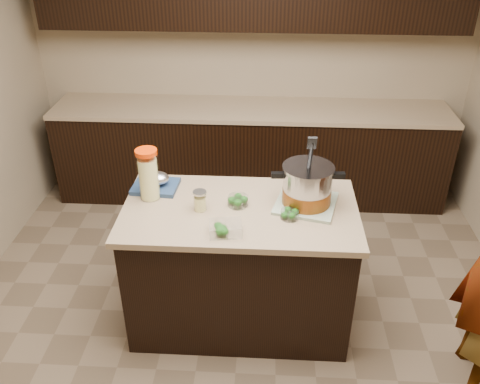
# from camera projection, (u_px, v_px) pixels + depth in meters

# --- Properties ---
(ground_plane) EXTENTS (4.00, 4.00, 0.00)m
(ground_plane) POSITION_uv_depth(u_px,v_px,m) (240.00, 315.00, 3.59)
(ground_plane) COLOR brown
(ground_plane) RESTS_ON ground
(room_shell) EXTENTS (4.04, 4.04, 2.72)m
(room_shell) POSITION_uv_depth(u_px,v_px,m) (240.00, 81.00, 2.72)
(room_shell) COLOR tan
(room_shell) RESTS_ON ground
(back_cabinets) EXTENTS (3.60, 0.63, 2.33)m
(back_cabinets) POSITION_uv_depth(u_px,v_px,m) (251.00, 102.00, 4.60)
(back_cabinets) COLOR black
(back_cabinets) RESTS_ON ground
(island) EXTENTS (1.46, 0.81, 0.90)m
(island) POSITION_uv_depth(u_px,v_px,m) (240.00, 265.00, 3.36)
(island) COLOR black
(island) RESTS_ON ground
(dish_towel) EXTENTS (0.44, 0.44, 0.02)m
(dish_towel) POSITION_uv_depth(u_px,v_px,m) (306.00, 203.00, 3.17)
(dish_towel) COLOR #52764F
(dish_towel) RESTS_ON island
(stock_pot) EXTENTS (0.45, 0.33, 0.45)m
(stock_pot) POSITION_uv_depth(u_px,v_px,m) (307.00, 187.00, 3.11)
(stock_pot) COLOR #B7B7BC
(stock_pot) RESTS_ON dish_towel
(lemonade_pitcher) EXTENTS (0.16, 0.16, 0.33)m
(lemonade_pitcher) POSITION_uv_depth(u_px,v_px,m) (148.00, 176.00, 3.17)
(lemonade_pitcher) COLOR #ECE790
(lemonade_pitcher) RESTS_ON island
(mason_jar) EXTENTS (0.09, 0.09, 0.14)m
(mason_jar) POSITION_uv_depth(u_px,v_px,m) (200.00, 201.00, 3.09)
(mason_jar) COLOR #ECE790
(mason_jar) RESTS_ON island
(broccoli_tub_left) EXTENTS (0.16, 0.16, 0.06)m
(broccoli_tub_left) POSITION_uv_depth(u_px,v_px,m) (238.00, 201.00, 3.16)
(broccoli_tub_left) COLOR silver
(broccoli_tub_left) RESTS_ON island
(broccoli_tub_right) EXTENTS (0.12, 0.12, 0.05)m
(broccoli_tub_right) POSITION_uv_depth(u_px,v_px,m) (290.00, 215.00, 3.03)
(broccoli_tub_right) COLOR silver
(broccoli_tub_right) RESTS_ON island
(broccoli_tub_rect) EXTENTS (0.20, 0.16, 0.07)m
(broccoli_tub_rect) POSITION_uv_depth(u_px,v_px,m) (225.00, 229.00, 2.90)
(broccoli_tub_rect) COLOR silver
(broccoli_tub_rect) RESTS_ON island
(blue_tray) EXTENTS (0.30, 0.25, 0.11)m
(blue_tray) POSITION_uv_depth(u_px,v_px,m) (157.00, 183.00, 3.33)
(blue_tray) COLOR navy
(blue_tray) RESTS_ON island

